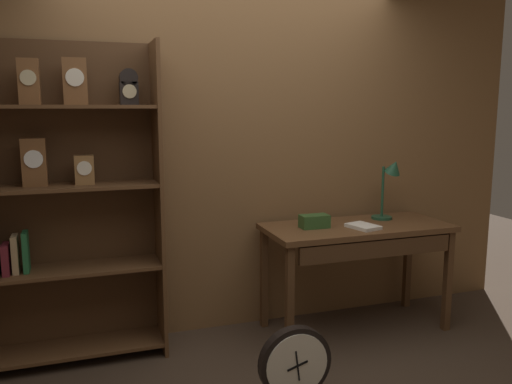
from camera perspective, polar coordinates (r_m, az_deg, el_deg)
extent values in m
cube|color=brown|center=(3.83, -2.67, 3.98)|extent=(4.80, 0.05, 2.60)
cube|color=brown|center=(3.52, -10.65, -0.98)|extent=(0.02, 0.35, 2.07)
cube|color=#4B2F1A|center=(3.65, -20.58, -1.05)|extent=(1.25, 0.01, 2.07)
cube|color=brown|center=(3.77, -19.80, -15.89)|extent=(1.20, 0.33, 0.02)
cube|color=brown|center=(3.58, -20.27, -8.04)|extent=(1.20, 0.33, 0.02)
cube|color=brown|center=(3.47, -20.77, 0.50)|extent=(1.20, 0.33, 0.02)
cube|color=brown|center=(3.43, -21.25, 8.73)|extent=(1.20, 0.33, 0.02)
cube|color=brown|center=(3.44, -23.68, 11.04)|extent=(0.12, 0.09, 0.27)
cylinder|color=#C6B78C|center=(3.39, -23.77, 11.44)|extent=(0.09, 0.01, 0.09)
cube|color=brown|center=(3.47, -23.18, 3.02)|extent=(0.14, 0.09, 0.30)
cylinder|color=white|center=(3.43, -23.27, 3.34)|extent=(0.11, 0.01, 0.11)
cube|color=brown|center=(3.45, -19.27, 11.39)|extent=(0.14, 0.08, 0.28)
cylinder|color=silver|center=(3.41, -19.29, 11.81)|extent=(0.11, 0.01, 0.11)
cube|color=olive|center=(3.45, -18.34, 2.33)|extent=(0.12, 0.08, 0.18)
cylinder|color=silver|center=(3.41, -18.35, 2.49)|extent=(0.09, 0.01, 0.09)
cube|color=black|center=(3.46, -13.80, 10.48)|extent=(0.11, 0.10, 0.15)
cylinder|color=black|center=(3.46, -13.86, 12.08)|extent=(0.11, 0.10, 0.11)
cylinder|color=#C6B78C|center=(3.41, -13.72, 10.70)|extent=(0.09, 0.01, 0.09)
cube|color=maroon|center=(3.57, -25.75, -6.65)|extent=(0.04, 0.15, 0.19)
cube|color=tan|center=(3.57, -24.92, -6.20)|extent=(0.04, 0.13, 0.24)
cube|color=#236638|center=(3.57, -23.96, -6.02)|extent=(0.03, 0.13, 0.26)
cube|color=brown|center=(3.89, 11.02, -3.84)|extent=(1.37, 0.60, 0.04)
cube|color=#50321B|center=(3.52, 3.71, -11.91)|extent=(0.05, 0.05, 0.76)
cube|color=#50321B|center=(4.15, 20.32, -9.16)|extent=(0.05, 0.05, 0.76)
cube|color=#50321B|center=(3.96, 0.90, -9.45)|extent=(0.05, 0.05, 0.76)
cube|color=#50321B|center=(4.53, 16.31, -7.41)|extent=(0.05, 0.05, 0.76)
cube|color=#472C18|center=(3.68, 13.15, -6.12)|extent=(1.16, 0.03, 0.12)
cylinder|color=#1E472D|center=(4.13, 13.63, -2.75)|extent=(0.16, 0.16, 0.02)
cylinder|color=#1E472D|center=(4.10, 13.74, 0.04)|extent=(0.02, 0.02, 0.39)
cone|color=#1E472D|center=(4.06, 14.94, 2.68)|extent=(0.15, 0.17, 0.14)
cube|color=#2D5123|center=(3.74, 6.43, -3.22)|extent=(0.21, 0.11, 0.09)
cube|color=silver|center=(3.79, 11.69, -3.72)|extent=(0.21, 0.25, 0.02)
cylinder|color=black|center=(3.04, 4.29, -18.20)|extent=(0.42, 0.06, 0.42)
cylinder|color=silver|center=(3.01, 4.56, -18.48)|extent=(0.36, 0.01, 0.36)
cube|color=black|center=(3.01, 4.59, -18.51)|extent=(0.12, 0.01, 0.05)
cube|color=black|center=(3.01, 4.60, -18.52)|extent=(0.03, 0.01, 0.18)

